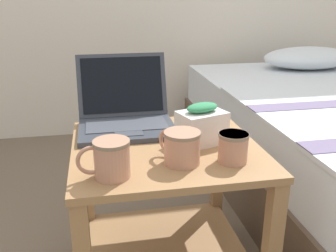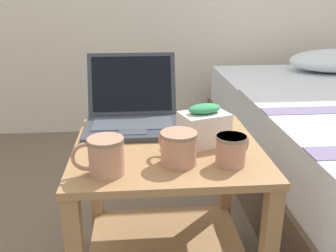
{
  "view_description": "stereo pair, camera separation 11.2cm",
  "coord_description": "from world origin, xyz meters",
  "px_view_note": "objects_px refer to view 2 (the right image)",
  "views": [
    {
      "loc": [
        -0.2,
        -1.08,
        1.0
      ],
      "look_at": [
        0.0,
        -0.04,
        0.62
      ],
      "focal_mm": 40.0,
      "sensor_mm": 36.0,
      "label": 1
    },
    {
      "loc": [
        -0.09,
        -1.09,
        1.0
      ],
      "look_at": [
        0.0,
        -0.04,
        0.62
      ],
      "focal_mm": 40.0,
      "sensor_mm": 36.0,
      "label": 2
    }
  ],
  "objects_px": {
    "snack_bag": "(204,126)",
    "mug_mid_center": "(105,154)",
    "laptop": "(132,113)",
    "mug_front_left": "(178,146)",
    "cell_phone": "(216,126)",
    "mug_front_right": "(232,148)"
  },
  "relations": [
    {
      "from": "mug_mid_center",
      "to": "cell_phone",
      "type": "distance_m",
      "value": 0.5
    },
    {
      "from": "mug_front_left",
      "to": "cell_phone",
      "type": "relative_size",
      "value": 0.84
    },
    {
      "from": "mug_mid_center",
      "to": "mug_front_right",
      "type": "bearing_deg",
      "value": 4.93
    },
    {
      "from": "laptop",
      "to": "mug_mid_center",
      "type": "xyz_separation_m",
      "value": [
        -0.07,
        -0.38,
        0.01
      ]
    },
    {
      "from": "snack_bag",
      "to": "cell_phone",
      "type": "bearing_deg",
      "value": 64.13
    },
    {
      "from": "mug_mid_center",
      "to": "cell_phone",
      "type": "height_order",
      "value": "mug_mid_center"
    },
    {
      "from": "laptop",
      "to": "snack_bag",
      "type": "relative_size",
      "value": 1.96
    },
    {
      "from": "mug_front_right",
      "to": "mug_mid_center",
      "type": "relative_size",
      "value": 0.79
    },
    {
      "from": "laptop",
      "to": "snack_bag",
      "type": "height_order",
      "value": "laptop"
    },
    {
      "from": "mug_front_right",
      "to": "snack_bag",
      "type": "distance_m",
      "value": 0.17
    },
    {
      "from": "mug_front_right",
      "to": "snack_bag",
      "type": "xyz_separation_m",
      "value": [
        -0.05,
        0.16,
        0.01
      ]
    },
    {
      "from": "mug_front_left",
      "to": "cell_phone",
      "type": "bearing_deg",
      "value": 59.56
    },
    {
      "from": "mug_front_left",
      "to": "snack_bag",
      "type": "bearing_deg",
      "value": 55.01
    },
    {
      "from": "mug_front_right",
      "to": "mug_mid_center",
      "type": "height_order",
      "value": "mug_mid_center"
    },
    {
      "from": "mug_front_right",
      "to": "mug_mid_center",
      "type": "distance_m",
      "value": 0.35
    },
    {
      "from": "mug_front_left",
      "to": "cell_phone",
      "type": "distance_m",
      "value": 0.34
    },
    {
      "from": "laptop",
      "to": "cell_phone",
      "type": "relative_size",
      "value": 2.08
    },
    {
      "from": "laptop",
      "to": "mug_mid_center",
      "type": "height_order",
      "value": "laptop"
    },
    {
      "from": "laptop",
      "to": "mug_mid_center",
      "type": "distance_m",
      "value": 0.39
    },
    {
      "from": "mug_front_left",
      "to": "mug_mid_center",
      "type": "xyz_separation_m",
      "value": [
        -0.2,
        -0.05,
        0.0
      ]
    },
    {
      "from": "snack_bag",
      "to": "mug_mid_center",
      "type": "bearing_deg",
      "value": -147.74
    },
    {
      "from": "mug_front_left",
      "to": "cell_phone",
      "type": "height_order",
      "value": "mug_front_left"
    }
  ]
}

